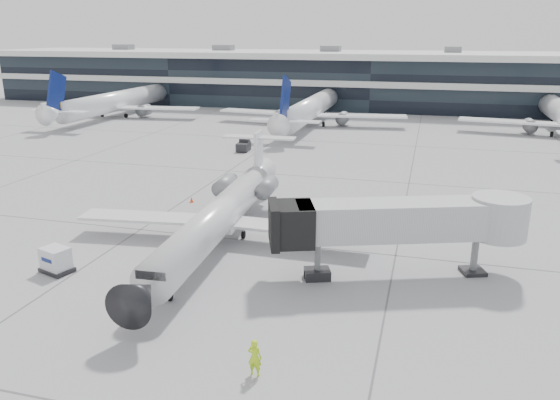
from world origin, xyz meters
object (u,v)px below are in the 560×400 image
(jet_bridge, at_px, (410,220))
(ramp_worker, at_px, (255,357))
(regional_jet, at_px, (221,214))
(cargo_uld, at_px, (56,260))

(jet_bridge, relative_size, ramp_worker, 8.59)
(jet_bridge, distance_m, ramp_worker, 14.50)
(regional_jet, xyz_separation_m, cargo_uld, (-8.47, -7.90, -1.37))
(regional_jet, relative_size, cargo_uld, 11.75)
(regional_jet, bearing_deg, jet_bridge, -12.89)
(regional_jet, relative_size, jet_bridge, 1.78)
(regional_jet, xyz_separation_m, ramp_worker, (7.52, -15.18, -1.29))
(ramp_worker, bearing_deg, regional_jet, -59.81)
(regional_jet, distance_m, cargo_uld, 11.66)
(cargo_uld, bearing_deg, jet_bridge, 31.82)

